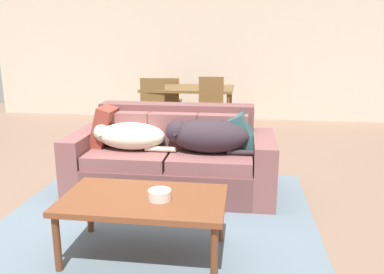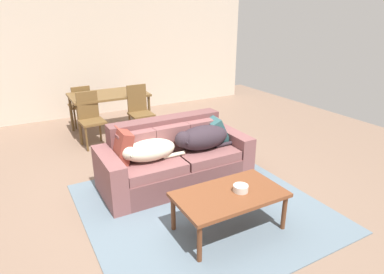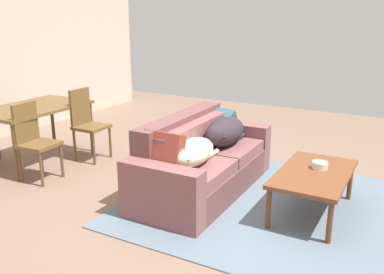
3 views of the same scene
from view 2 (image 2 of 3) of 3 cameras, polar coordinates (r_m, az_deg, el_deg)
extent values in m
plane|color=#7E6351|center=(4.43, -5.29, -9.18)|extent=(10.00, 10.00, 0.00)
cube|color=beige|center=(7.73, -18.03, 13.47)|extent=(8.00, 0.12, 2.70)
cube|color=slate|center=(4.06, 1.71, -11.97)|extent=(2.68, 2.66, 0.01)
cube|color=brown|center=(4.52, -2.76, -6.08)|extent=(1.61, 0.87, 0.33)
cube|color=brown|center=(4.27, -7.63, -4.49)|extent=(0.78, 0.83, 0.13)
cube|color=brown|center=(4.59, 1.67, -2.44)|extent=(0.78, 0.83, 0.13)
cube|color=brown|center=(4.58, -4.61, 0.99)|extent=(1.60, 0.25, 0.40)
cube|color=brown|center=(4.26, -9.59, -1.29)|extent=(0.49, 0.16, 0.34)
cube|color=brown|center=(4.43, -3.56, -0.13)|extent=(0.49, 0.16, 0.34)
cube|color=brown|center=(4.65, 1.95, 0.94)|extent=(0.49, 0.16, 0.34)
cube|color=brown|center=(4.18, -14.01, -6.97)|extent=(0.21, 0.86, 0.60)
cube|color=brown|center=(4.89, 6.73, -2.28)|extent=(0.21, 0.86, 0.60)
ellipsoid|color=beige|center=(4.15, -7.28, -2.26)|extent=(0.67, 0.35, 0.26)
sphere|color=beige|center=(4.04, -10.92, -2.68)|extent=(0.18, 0.18, 0.18)
cone|color=#A6A28B|center=(3.97, -10.53, -3.22)|extent=(0.08, 0.10, 0.08)
cylinder|color=beige|center=(4.25, -3.11, -3.09)|extent=(0.30, 0.05, 0.05)
ellipsoid|color=#30252D|center=(4.45, 1.92, -0.08)|extent=(0.75, 0.38, 0.32)
sphere|color=#30252D|center=(4.28, -1.56, -0.42)|extent=(0.21, 0.21, 0.21)
cone|color=black|center=(4.20, -0.94, -0.98)|extent=(0.10, 0.12, 0.10)
cylinder|color=#30252D|center=(4.61, 5.95, -1.17)|extent=(0.33, 0.05, 0.05)
cube|color=brown|center=(4.18, -12.16, -1.61)|extent=(0.25, 0.42, 0.44)
cube|color=#2D5557|center=(4.75, 4.15, 1.27)|extent=(0.33, 0.39, 0.40)
cube|color=brown|center=(3.49, 6.51, -9.89)|extent=(1.14, 0.66, 0.04)
cylinder|color=brown|center=(3.19, 1.30, -17.98)|extent=(0.05, 0.05, 0.41)
cylinder|color=brown|center=(3.73, 15.63, -12.52)|extent=(0.05, 0.05, 0.41)
cylinder|color=brown|center=(3.59, -3.26, -13.07)|extent=(0.05, 0.05, 0.41)
cylinder|color=brown|center=(4.07, 10.19, -8.96)|extent=(0.05, 0.05, 0.41)
cylinder|color=silver|center=(3.51, 8.42, -8.77)|extent=(0.16, 0.16, 0.07)
cube|color=brown|center=(6.48, -14.25, 7.11)|extent=(1.41, 0.89, 0.04)
cylinder|color=brown|center=(6.08, -18.87, 2.00)|extent=(0.05, 0.05, 0.72)
cylinder|color=brown|center=(6.41, -7.38, 3.90)|extent=(0.05, 0.05, 0.72)
cylinder|color=brown|center=(6.83, -20.13, 3.85)|extent=(0.05, 0.05, 0.72)
cylinder|color=brown|center=(7.12, -9.75, 5.49)|extent=(0.05, 0.05, 0.72)
cube|color=brown|center=(5.90, -16.86, 2.51)|extent=(0.43, 0.43, 0.04)
cube|color=brown|center=(5.99, -17.61, 5.29)|extent=(0.36, 0.06, 0.48)
cylinder|color=brown|center=(5.78, -17.74, -0.41)|extent=(0.04, 0.04, 0.42)
cylinder|color=brown|center=(5.86, -14.56, 0.23)|extent=(0.04, 0.04, 0.42)
cylinder|color=brown|center=(6.09, -18.62, 0.56)|extent=(0.04, 0.04, 0.42)
cylinder|color=brown|center=(6.17, -15.59, 1.16)|extent=(0.04, 0.04, 0.42)
cube|color=brown|center=(6.08, -8.78, 3.88)|extent=(0.40, 0.40, 0.04)
cube|color=brown|center=(6.18, -9.52, 6.67)|extent=(0.36, 0.04, 0.49)
cylinder|color=brown|center=(5.95, -9.58, 1.02)|extent=(0.04, 0.04, 0.44)
cylinder|color=brown|center=(6.07, -6.58, 1.56)|extent=(0.04, 0.04, 0.44)
cylinder|color=brown|center=(6.26, -10.67, 1.93)|extent=(0.04, 0.04, 0.44)
cylinder|color=brown|center=(6.37, -7.79, 2.43)|extent=(0.04, 0.04, 0.44)
cube|color=brown|center=(7.10, -18.78, 5.18)|extent=(0.43, 0.43, 0.04)
cube|color=brown|center=(6.88, -18.60, 6.63)|extent=(0.36, 0.06, 0.40)
cylinder|color=brown|center=(7.36, -17.64, 4.02)|extent=(0.04, 0.04, 0.41)
cylinder|color=brown|center=(7.29, -20.20, 3.55)|extent=(0.04, 0.04, 0.41)
cylinder|color=brown|center=(7.04, -16.88, 3.37)|extent=(0.04, 0.04, 0.41)
cylinder|color=brown|center=(6.97, -19.55, 2.88)|extent=(0.04, 0.04, 0.41)
camera|label=1|loc=(2.55, 59.27, -5.17)|focal=36.97mm
camera|label=3|loc=(2.72, -81.09, -2.10)|focal=39.06mm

